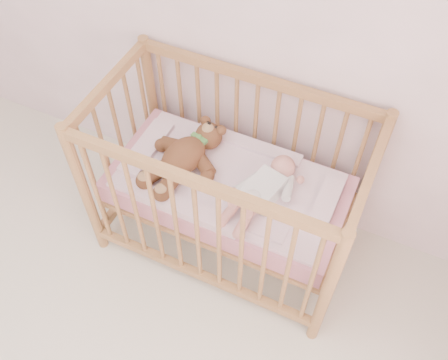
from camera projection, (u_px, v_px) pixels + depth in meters
The scene contains 5 objects.
crib at pixel (228, 187), 2.60m from camera, with size 1.36×0.76×1.00m, color tan, non-canonical shape.
mattress at pixel (228, 189), 2.61m from camera, with size 1.22×0.62×0.13m, color pink.
blanket at pixel (228, 180), 2.55m from camera, with size 1.10×0.58×0.06m, color pink, non-canonical shape.
baby at pixel (264, 187), 2.43m from camera, with size 0.27×0.56×0.13m, color white, non-canonical shape.
teddy_bear at pixel (184, 157), 2.54m from camera, with size 0.41×0.58×0.16m, color brown, non-canonical shape.
Camera 1 is at (1.11, 0.16, 2.57)m, focal length 40.00 mm.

